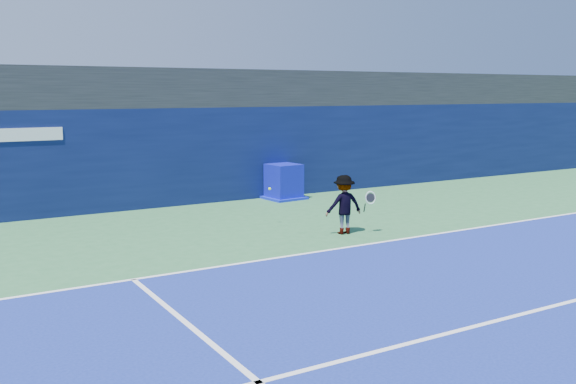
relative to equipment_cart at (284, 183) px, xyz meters
name	(u,v)px	position (x,y,z in m)	size (l,w,h in m)	color
ground	(444,280)	(-2.07, -9.53, -0.52)	(80.00, 80.00, 0.00)	#306A3C
baseline	(350,247)	(-2.07, -6.53, -0.51)	(24.00, 0.10, 0.01)	white
service_line	(534,311)	(-2.07, -11.53, -0.51)	(24.00, 0.10, 0.01)	white
stadium_band	(200,88)	(-2.07, 1.97, 3.08)	(36.00, 3.00, 1.20)	black
back_wall_assembly	(213,154)	(-2.07, 0.97, 0.98)	(36.00, 1.03, 3.00)	#0B143E
equipment_cart	(284,183)	(0.00, 0.00, 0.00)	(1.30, 1.30, 1.15)	#0B0FA1
tennis_player	(344,205)	(-1.36, -5.29, 0.21)	(1.23, 0.72, 1.47)	silver
tennis_ball	(270,189)	(-2.43, -3.45, 0.45)	(0.07, 0.07, 0.07)	#CAF71B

